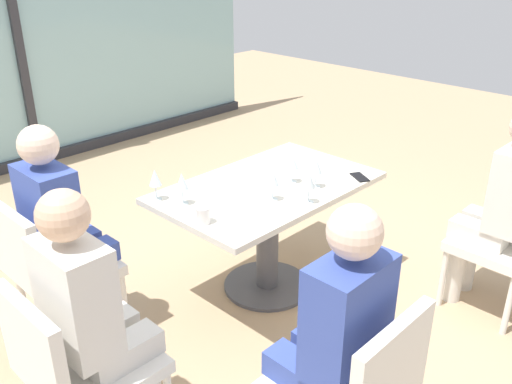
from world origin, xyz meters
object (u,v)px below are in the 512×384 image
object	(u,v)px
chair_far_left	(50,265)
person_far_left	(63,224)
person_side_end	(93,312)
person_front_right	(502,202)
wine_glass_4	(316,166)
wine_glass_2	(309,181)
wine_glass_5	(273,178)
wine_glass_3	(155,178)
coffee_cup	(203,215)
chair_side_end	(75,364)
person_front_left	(333,332)
cell_phone_on_table	(360,177)
dining_table_main	(268,213)
wine_glass_0	(292,162)
wine_glass_1	(182,182)

from	to	relation	value
chair_far_left	person_far_left	bearing A→B (deg)	-0.00
person_side_end	person_front_right	xyz separation A→B (m)	(2.18, -0.77, 0.00)
person_front_right	wine_glass_4	size ratio (longest dim) A/B	6.81
person_far_left	wine_glass_2	size ratio (longest dim) A/B	6.81
wine_glass_4	wine_glass_5	bearing A→B (deg)	168.49
wine_glass_3	coffee_cup	bearing A→B (deg)	-90.48
wine_glass_3	person_side_end	bearing A→B (deg)	-141.53
wine_glass_3	wine_glass_2	bearing A→B (deg)	-48.51
wine_glass_2	coffee_cup	distance (m)	0.62
person_side_end	person_far_left	distance (m)	0.84
chair_side_end	person_front_right	xyz separation A→B (m)	(2.29, -0.77, 0.20)
wine_glass_3	person_far_left	bearing A→B (deg)	161.90
person_far_left	wine_glass_3	xyz separation A→B (m)	(0.49, -0.16, 0.16)
wine_glass_3	person_front_left	bearing A→B (deg)	-98.60
person_far_left	person_side_end	bearing A→B (deg)	-110.40
wine_glass_3	cell_phone_on_table	distance (m)	1.25
dining_table_main	wine_glass_3	xyz separation A→B (m)	(-0.59, 0.31, 0.32)
person_far_left	cell_phone_on_table	distance (m)	1.75
person_front_left	wine_glass_2	world-z (taller)	person_front_left
wine_glass_4	coffee_cup	distance (m)	0.78
chair_side_end	wine_glass_2	bearing A→B (deg)	-0.67
person_front_left	chair_far_left	bearing A→B (deg)	104.07
person_far_left	wine_glass_2	world-z (taller)	person_far_left
wine_glass_0	wine_glass_3	xyz separation A→B (m)	(-0.72, 0.39, 0.00)
chair_side_end	wine_glass_3	world-z (taller)	wine_glass_3
wine_glass_1	wine_glass_4	size ratio (longest dim) A/B	1.00
person_side_end	coffee_cup	distance (m)	0.82
wine_glass_0	chair_side_end	bearing A→B (deg)	-171.63
chair_side_end	person_side_end	xyz separation A→B (m)	(0.11, -0.00, 0.20)
chair_far_left	wine_glass_5	size ratio (longest dim) A/B	4.70
wine_glass_1	cell_phone_on_table	bearing A→B (deg)	-26.40
chair_side_end	chair_far_left	bearing A→B (deg)	69.60
person_front_right	person_front_left	xyz separation A→B (m)	(-1.61, 0.00, 0.00)
dining_table_main	cell_phone_on_table	distance (m)	0.61
chair_side_end	wine_glass_0	distance (m)	1.67
wine_glass_2	chair_side_end	bearing A→B (deg)	179.33
chair_side_end	wine_glass_4	xyz separation A→B (m)	(1.66, 0.09, 0.37)
person_side_end	person_far_left	bearing A→B (deg)	69.60
wine_glass_4	cell_phone_on_table	distance (m)	0.35
wine_glass_0	wine_glass_5	world-z (taller)	same
wine_glass_5	coffee_cup	bearing A→B (deg)	171.51
chair_side_end	coffee_cup	distance (m)	0.96
person_front_left	person_side_end	bearing A→B (deg)	126.51
person_front_right	wine_glass_3	bearing A→B (deg)	134.90
wine_glass_3	coffee_cup	xyz separation A→B (m)	(-0.00, -0.40, -0.09)
person_far_left	coffee_cup	distance (m)	0.75
person_far_left	chair_far_left	bearing A→B (deg)	180.00
wine_glass_5	dining_table_main	bearing A→B (deg)	49.97
chair_far_left	coffee_cup	bearing A→B (deg)	-43.35
dining_table_main	wine_glass_0	bearing A→B (deg)	-30.54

